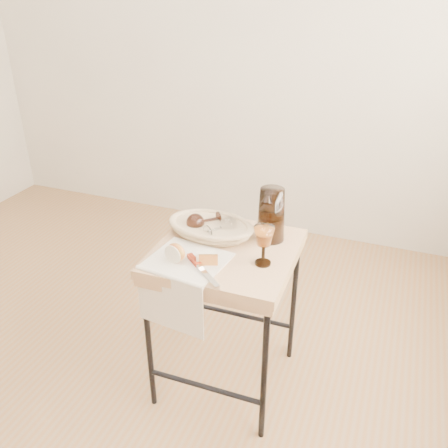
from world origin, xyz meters
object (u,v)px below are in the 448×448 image
at_px(bread_basket, 211,228).
at_px(goblet_lying_a, 205,221).
at_px(tea_towel, 187,261).
at_px(table_knife, 202,268).
at_px(wine_goblet, 264,245).
at_px(pitcher, 271,214).
at_px(side_table, 226,318).
at_px(apple_half, 176,252).
at_px(goblet_lying_b, 220,228).

distance_m(bread_basket, goblet_lying_a, 0.04).
bearing_deg(tea_towel, table_knife, -23.81).
bearing_deg(goblet_lying_a, wine_goblet, 107.37).
bearing_deg(pitcher, tea_towel, -136.94).
height_order(side_table, apple_half, apple_half).
distance_m(tea_towel, table_knife, 0.09).
height_order(goblet_lying_a, pitcher, pitcher).
xyz_separation_m(bread_basket, goblet_lying_b, (0.05, -0.02, 0.02)).
distance_m(apple_half, table_knife, 0.12).
bearing_deg(pitcher, goblet_lying_b, -166.07).
bearing_deg(wine_goblet, side_table, 162.30).
bearing_deg(apple_half, goblet_lying_b, 81.87).
relative_size(wine_goblet, apple_half, 2.00).
bearing_deg(apple_half, goblet_lying_a, 100.67).
distance_m(side_table, table_knife, 0.41).
distance_m(tea_towel, apple_half, 0.06).
xyz_separation_m(bread_basket, wine_goblet, (0.27, -0.14, 0.05)).
xyz_separation_m(goblet_lying_a, table_knife, (0.11, -0.29, -0.04)).
relative_size(side_table, apple_half, 8.77).
height_order(apple_half, table_knife, apple_half).
xyz_separation_m(bread_basket, pitcher, (0.24, 0.05, 0.08)).
distance_m(bread_basket, goblet_lying_b, 0.06).
bearing_deg(apple_half, side_table, 60.90).
distance_m(pitcher, table_knife, 0.38).
relative_size(wine_goblet, table_knife, 0.69).
height_order(side_table, table_knife, table_knife).
relative_size(side_table, tea_towel, 2.45).
height_order(bread_basket, goblet_lying_b, goblet_lying_b).
relative_size(side_table, bread_basket, 2.11).
bearing_deg(table_knife, bread_basket, 146.52).
relative_size(tea_towel, pitcher, 1.08).
bearing_deg(goblet_lying_b, bread_basket, 99.88).
distance_m(tea_towel, goblet_lying_b, 0.22).
bearing_deg(table_knife, apple_half, -153.39).
bearing_deg(goblet_lying_a, apple_half, 43.66).
height_order(side_table, tea_towel, tea_towel).
distance_m(side_table, goblet_lying_a, 0.43).
bearing_deg(apple_half, table_knife, -1.75).
bearing_deg(wine_goblet, goblet_lying_a, 152.20).
xyz_separation_m(side_table, pitcher, (0.14, 0.14, 0.46)).
bearing_deg(wine_goblet, table_knife, -145.54).
distance_m(bread_basket, pitcher, 0.26).
xyz_separation_m(tea_towel, wine_goblet, (0.27, 0.09, 0.08)).
xyz_separation_m(goblet_lying_b, table_knife, (0.03, -0.26, -0.03)).
height_order(bread_basket, pitcher, pitcher).
bearing_deg(wine_goblet, bread_basket, 152.07).
height_order(goblet_lying_b, apple_half, goblet_lying_b).
relative_size(side_table, goblet_lying_a, 5.55).
height_order(bread_basket, wine_goblet, wine_goblet).
bearing_deg(pitcher, bread_basket, -174.16).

